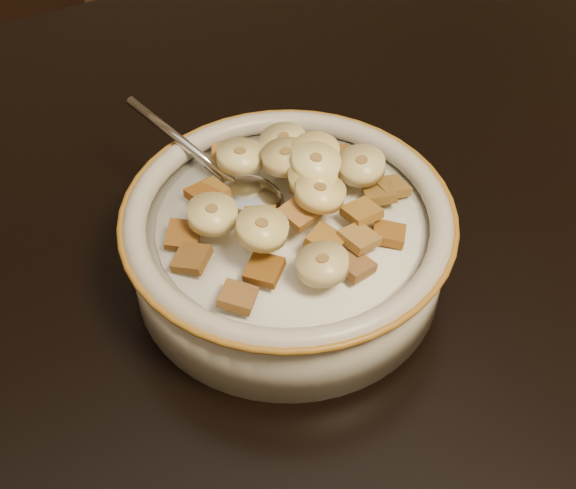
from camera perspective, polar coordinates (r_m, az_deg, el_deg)
name	(u,v)px	position (r m, az deg, el deg)	size (l,w,h in m)	color
table	(171,398)	(0.52, -8.33, -10.77)	(1.40, 0.90, 0.04)	black
cereal_bowl	(288,250)	(0.53, 0.00, -0.40)	(0.20, 0.20, 0.05)	#BCB8B3
milk	(288,224)	(0.51, 0.00, 1.46)	(0.17, 0.17, 0.00)	white
spoon	(251,196)	(0.53, -2.68, 3.49)	(0.04, 0.05, 0.01)	silver
cereal_square_0	(362,212)	(0.50, 5.26, 2.31)	(0.02, 0.02, 0.01)	olive
cereal_square_1	(319,174)	(0.52, 2.21, 5.01)	(0.02, 0.02, 0.01)	#935A1B
cereal_square_2	(326,241)	(0.48, 2.69, 0.29)	(0.02, 0.02, 0.01)	brown
cereal_square_3	(323,166)	(0.54, 2.51, 5.57)	(0.02, 0.02, 0.01)	olive
cereal_square_4	(225,164)	(0.54, -4.50, 5.75)	(0.02, 0.02, 0.01)	brown
cereal_square_5	(359,238)	(0.49, 5.07, 0.46)	(0.02, 0.02, 0.01)	olive
cereal_square_6	(334,156)	(0.55, 3.26, 6.28)	(0.02, 0.02, 0.01)	brown
cereal_square_7	(191,259)	(0.48, -6.88, -1.00)	(0.02, 0.02, 0.01)	brown
cereal_square_8	(391,187)	(0.53, 7.34, 4.09)	(0.02, 0.02, 0.01)	brown
cereal_square_9	(226,157)	(0.55, -4.43, 6.21)	(0.02, 0.02, 0.01)	#97661D
cereal_square_10	(286,144)	(0.56, -0.12, 7.17)	(0.02, 0.02, 0.01)	brown
cereal_square_11	(264,269)	(0.47, -1.70, -1.79)	(0.02, 0.02, 0.01)	brown
cereal_square_12	(259,220)	(0.49, -2.08, 1.73)	(0.02, 0.02, 0.01)	#905F17
cereal_square_13	(342,169)	(0.54, 3.87, 5.38)	(0.02, 0.02, 0.01)	brown
cereal_square_14	(300,213)	(0.49, 0.83, 2.28)	(0.02, 0.02, 0.01)	#9D6532
cereal_square_15	(289,154)	(0.56, 0.07, 6.43)	(0.02, 0.02, 0.01)	brown
cereal_square_16	(238,297)	(0.46, -3.60, -3.75)	(0.02, 0.02, 0.01)	olive
cereal_square_17	(389,234)	(0.50, 7.19, 0.77)	(0.02, 0.02, 0.01)	brown
cereal_square_18	(354,265)	(0.48, 4.72, -1.48)	(0.02, 0.02, 0.01)	brown
cereal_square_19	(325,264)	(0.47, 2.65, -1.41)	(0.02, 0.02, 0.01)	brown
cereal_square_20	(210,193)	(0.52, -5.56, 3.69)	(0.02, 0.02, 0.01)	#9A6C1E
cereal_square_21	(308,183)	(0.51, 1.45, 4.41)	(0.02, 0.02, 0.01)	#925F33
cereal_square_22	(183,236)	(0.50, -7.47, 0.63)	(0.02, 0.02, 0.01)	brown
cereal_square_23	(379,194)	(0.52, 6.51, 3.62)	(0.02, 0.02, 0.01)	brown
cereal_square_24	(205,193)	(0.52, -5.93, 3.65)	(0.02, 0.02, 0.01)	brown
banana_slice_0	(320,193)	(0.49, 2.30, 3.70)	(0.03, 0.03, 0.01)	#FFDB8D
banana_slice_1	(286,157)	(0.52, -0.16, 6.24)	(0.03, 0.03, 0.01)	#D7C384
banana_slice_2	(262,229)	(0.47, -1.85, 1.14)	(0.03, 0.03, 0.01)	#EAD286
banana_slice_3	(322,264)	(0.46, 2.46, -1.40)	(0.03, 0.03, 0.01)	#DEBE7A
banana_slice_4	(361,165)	(0.53, 5.24, 5.62)	(0.03, 0.03, 0.01)	beige
banana_slice_5	(316,163)	(0.50, 1.99, 5.79)	(0.03, 0.03, 0.01)	#FFEE91
banana_slice_6	(313,177)	(0.50, 1.80, 4.81)	(0.03, 0.03, 0.01)	#DED075
banana_slice_7	(283,142)	(0.54, -0.33, 7.31)	(0.03, 0.03, 0.01)	#EFE492
banana_slice_8	(315,153)	(0.52, 1.97, 6.53)	(0.03, 0.03, 0.01)	#FAD77C
banana_slice_9	(212,214)	(0.49, -5.41, 2.16)	(0.03, 0.03, 0.01)	beige
banana_slice_10	(240,156)	(0.53, -3.41, 6.27)	(0.03, 0.03, 0.01)	#F7D48D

